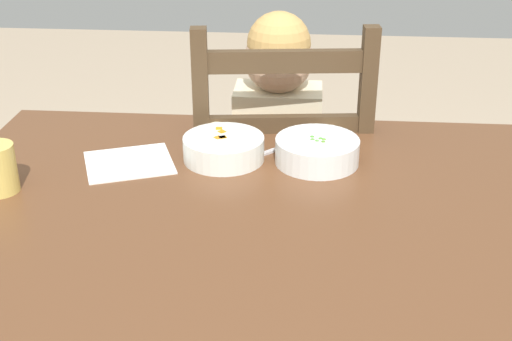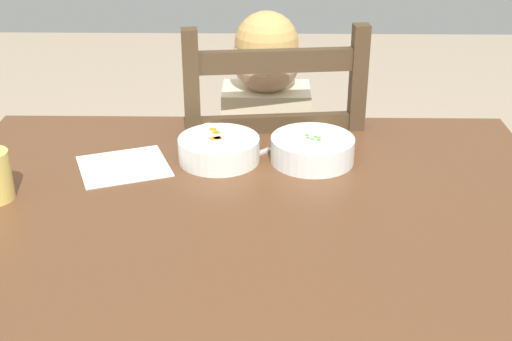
% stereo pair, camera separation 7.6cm
% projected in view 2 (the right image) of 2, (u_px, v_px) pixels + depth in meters
% --- Properties ---
extents(dining_table, '(1.21, 0.93, 0.73)m').
position_uv_depth(dining_table, '(246.00, 257.00, 1.33)').
color(dining_table, brown).
rests_on(dining_table, ground).
extents(dining_chair, '(0.47, 0.47, 0.97)m').
position_uv_depth(dining_chair, '(268.00, 201.00, 1.86)').
color(dining_chair, '#493621').
rests_on(dining_chair, ground).
extents(child_figure, '(0.32, 0.31, 0.97)m').
position_uv_depth(child_figure, '(266.00, 142.00, 1.77)').
color(child_figure, beige).
rests_on(child_figure, ground).
extents(bowl_of_peas, '(0.18, 0.18, 0.06)m').
position_uv_depth(bowl_of_peas, '(312.00, 149.00, 1.46)').
color(bowl_of_peas, white).
rests_on(bowl_of_peas, dining_table).
extents(bowl_of_carrots, '(0.17, 0.17, 0.05)m').
position_uv_depth(bowl_of_carrots, '(219.00, 149.00, 1.46)').
color(bowl_of_carrots, white).
rests_on(bowl_of_carrots, dining_table).
extents(spoon, '(0.11, 0.11, 0.01)m').
position_uv_depth(spoon, '(242.00, 159.00, 1.47)').
color(spoon, silver).
rests_on(spoon, dining_table).
extents(paper_napkin, '(0.22, 0.21, 0.00)m').
position_uv_depth(paper_napkin, '(124.00, 166.00, 1.45)').
color(paper_napkin, white).
rests_on(paper_napkin, dining_table).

